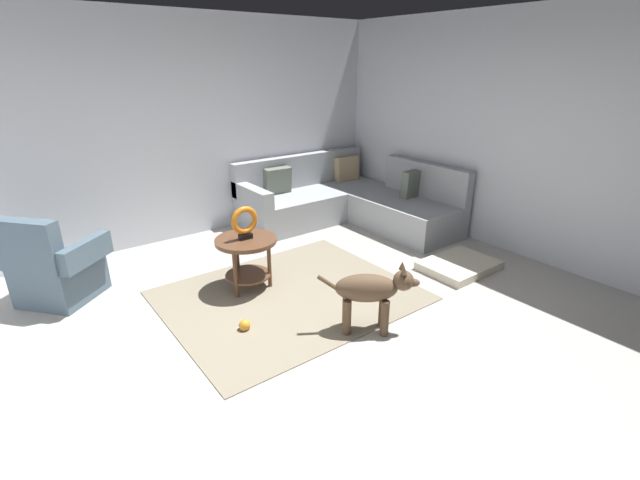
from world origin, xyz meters
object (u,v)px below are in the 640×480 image
at_px(side_table, 246,250).
at_px(dog, 371,291).
at_px(torus_sculpture, 245,222).
at_px(sectional_couch, 347,202).
at_px(dog_bed_mat, 459,265).
at_px(armchair, 54,269).
at_px(dog_toy_ball, 245,325).

bearing_deg(side_table, dog, -70.52).
xyz_separation_m(side_table, dog, (0.46, -1.30, -0.04)).
relative_size(side_table, torus_sculpture, 1.84).
relative_size(side_table, dog, 0.86).
height_order(side_table, torus_sculpture, torus_sculpture).
height_order(sectional_couch, side_table, sectional_couch).
height_order(sectional_couch, dog, sectional_couch).
bearing_deg(torus_sculpture, dog_bed_mat, -25.88).
xyz_separation_m(sectional_couch, dog, (-1.62, -2.23, 0.09)).
height_order(side_table, dog, dog).
height_order(armchair, torus_sculpture, armchair).
xyz_separation_m(dog_bed_mat, dog_toy_ball, (-2.47, 0.35, 0.00)).
distance_m(sectional_couch, dog_bed_mat, 1.95).
bearing_deg(side_table, torus_sculpture, 0.00).
bearing_deg(dog_toy_ball, dog, -36.73).
bearing_deg(side_table, sectional_couch, 24.11).
bearing_deg(sectional_couch, torus_sculpture, -155.89).
xyz_separation_m(side_table, dog_bed_mat, (2.07, -1.00, -0.37)).
bearing_deg(dog, side_table, -122.60).
bearing_deg(side_table, dog_bed_mat, -25.88).
height_order(torus_sculpture, dog_toy_ball, torus_sculpture).
relative_size(armchair, dog_toy_ball, 10.01).
relative_size(torus_sculpture, dog_toy_ball, 3.27).
height_order(dog, dog_toy_ball, dog).
height_order(sectional_couch, dog_toy_ball, sectional_couch).
bearing_deg(armchair, dog_bed_mat, 22.08).
bearing_deg(dog_bed_mat, armchair, 152.52).
relative_size(sectional_couch, armchair, 2.25).
distance_m(torus_sculpture, dog_toy_ball, 1.01).
distance_m(side_table, dog_bed_mat, 2.33).
distance_m(armchair, side_table, 1.80).
bearing_deg(dog, armchair, -99.28).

